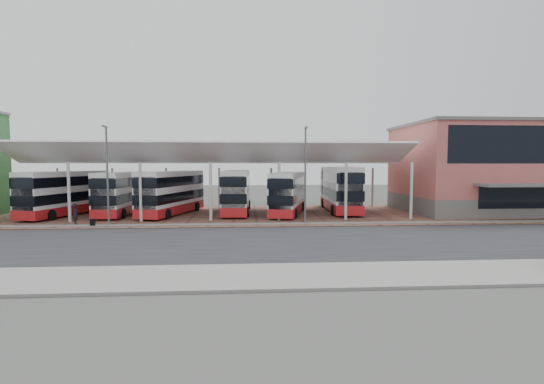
{
  "coord_description": "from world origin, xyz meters",
  "views": [
    {
      "loc": [
        -2.86,
        -26.03,
        5.0
      ],
      "look_at": [
        -0.62,
        8.57,
        2.58
      ],
      "focal_mm": 26.0,
      "sensor_mm": 36.0,
      "label": 1
    }
  ],
  "objects_px": {
    "bus_2": "(172,193)",
    "bus_5": "(340,189)",
    "pedestrian": "(76,214)",
    "bus_3": "(237,192)",
    "bus_0": "(65,194)",
    "bus_4": "(288,193)",
    "terminal": "(492,168)",
    "bus_1": "(122,193)"
  },
  "relations": [
    {
      "from": "bus_2",
      "to": "bus_5",
      "type": "distance_m",
      "value": 17.35
    },
    {
      "from": "bus_5",
      "to": "pedestrian",
      "type": "height_order",
      "value": "bus_5"
    },
    {
      "from": "bus_2",
      "to": "bus_3",
      "type": "bearing_deg",
      "value": 25.07
    },
    {
      "from": "bus_0",
      "to": "bus_5",
      "type": "xyz_separation_m",
      "value": [
        27.47,
        1.85,
        0.2
      ]
    },
    {
      "from": "bus_5",
      "to": "pedestrian",
      "type": "bearing_deg",
      "value": -158.38
    },
    {
      "from": "bus_0",
      "to": "bus_4",
      "type": "bearing_deg",
      "value": 14.02
    },
    {
      "from": "bus_2",
      "to": "bus_5",
      "type": "bearing_deg",
      "value": 21.79
    },
    {
      "from": "terminal",
      "to": "bus_1",
      "type": "xyz_separation_m",
      "value": [
        -38.31,
        0.03,
        -2.52
      ]
    },
    {
      "from": "pedestrian",
      "to": "bus_3",
      "type": "bearing_deg",
      "value": -83.08
    },
    {
      "from": "bus_1",
      "to": "bus_2",
      "type": "height_order",
      "value": "bus_2"
    },
    {
      "from": "bus_2",
      "to": "bus_3",
      "type": "distance_m",
      "value": 6.44
    },
    {
      "from": "bus_3",
      "to": "pedestrian",
      "type": "relative_size",
      "value": 6.05
    },
    {
      "from": "bus_0",
      "to": "bus_2",
      "type": "distance_m",
      "value": 10.21
    },
    {
      "from": "bus_1",
      "to": "pedestrian",
      "type": "bearing_deg",
      "value": -103.1
    },
    {
      "from": "bus_2",
      "to": "pedestrian",
      "type": "distance_m",
      "value": 9.21
    },
    {
      "from": "bus_1",
      "to": "terminal",
      "type": "bearing_deg",
      "value": 0.63
    },
    {
      "from": "bus_1",
      "to": "bus_2",
      "type": "xyz_separation_m",
      "value": [
        5.08,
        -0.58,
        0.05
      ]
    },
    {
      "from": "bus_0",
      "to": "pedestrian",
      "type": "distance_m",
      "value": 7.11
    },
    {
      "from": "terminal",
      "to": "pedestrian",
      "type": "relative_size",
      "value": 10.51
    },
    {
      "from": "terminal",
      "to": "bus_1",
      "type": "height_order",
      "value": "terminal"
    },
    {
      "from": "bus_0",
      "to": "bus_5",
      "type": "bearing_deg",
      "value": 18.62
    },
    {
      "from": "bus_4",
      "to": "bus_2",
      "type": "bearing_deg",
      "value": -167.57
    },
    {
      "from": "bus_5",
      "to": "bus_0",
      "type": "bearing_deg",
      "value": -172.81
    },
    {
      "from": "terminal",
      "to": "bus_5",
      "type": "distance_m",
      "value": 16.18
    },
    {
      "from": "pedestrian",
      "to": "bus_2",
      "type": "bearing_deg",
      "value": -69.36
    },
    {
      "from": "bus_1",
      "to": "bus_5",
      "type": "bearing_deg",
      "value": 3.69
    },
    {
      "from": "terminal",
      "to": "bus_0",
      "type": "relative_size",
      "value": 1.72
    },
    {
      "from": "terminal",
      "to": "bus_5",
      "type": "height_order",
      "value": "terminal"
    },
    {
      "from": "bus_0",
      "to": "bus_3",
      "type": "xyz_separation_m",
      "value": [
        16.57,
        1.11,
        0.02
      ]
    },
    {
      "from": "bus_0",
      "to": "bus_4",
      "type": "distance_m",
      "value": 21.74
    },
    {
      "from": "bus_5",
      "to": "pedestrian",
      "type": "relative_size",
      "value": 6.58
    },
    {
      "from": "bus_0",
      "to": "bus_4",
      "type": "height_order",
      "value": "bus_0"
    },
    {
      "from": "bus_0",
      "to": "pedestrian",
      "type": "bearing_deg",
      "value": -45.43
    },
    {
      "from": "bus_0",
      "to": "pedestrian",
      "type": "relative_size",
      "value": 6.1
    },
    {
      "from": "bus_3",
      "to": "bus_5",
      "type": "xyz_separation_m",
      "value": [
        10.9,
        0.74,
        0.18
      ]
    },
    {
      "from": "bus_1",
      "to": "bus_4",
      "type": "relative_size",
      "value": 0.99
    },
    {
      "from": "bus_0",
      "to": "bus_4",
      "type": "relative_size",
      "value": 1.03
    },
    {
      "from": "terminal",
      "to": "bus_0",
      "type": "xyz_separation_m",
      "value": [
        -43.44,
        -0.65,
        -2.47
      ]
    },
    {
      "from": "bus_0",
      "to": "bus_3",
      "type": "bearing_deg",
      "value": 18.59
    },
    {
      "from": "bus_5",
      "to": "pedestrian",
      "type": "xyz_separation_m",
      "value": [
        -23.99,
        -7.93,
        -1.46
      ]
    },
    {
      "from": "bus_3",
      "to": "pedestrian",
      "type": "xyz_separation_m",
      "value": [
        -13.09,
        -7.18,
        -1.28
      ]
    },
    {
      "from": "terminal",
      "to": "bus_1",
      "type": "distance_m",
      "value": 38.39
    }
  ]
}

